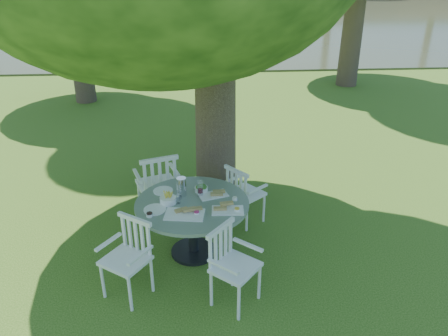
% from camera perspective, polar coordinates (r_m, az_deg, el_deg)
% --- Properties ---
extents(ground, '(140.00, 140.00, 0.00)m').
position_cam_1_polar(ground, '(5.92, 0.14, -8.28)').
color(ground, '#23430E').
rests_on(ground, ground).
extents(table, '(1.35, 1.35, 0.72)m').
position_cam_1_polar(table, '(5.23, -4.14, -5.85)').
color(table, black).
rests_on(table, ground).
extents(chair_ne, '(0.58, 0.58, 0.85)m').
position_cam_1_polar(chair_ne, '(5.85, 2.31, -3.05)').
color(chair_ne, white).
rests_on(chair_ne, ground).
extents(chair_nw, '(0.63, 0.61, 1.01)m').
position_cam_1_polar(chair_nw, '(5.92, -8.54, -1.92)').
color(chair_nw, white).
rests_on(chair_nw, ground).
extents(chair_sw, '(0.60, 0.59, 0.88)m').
position_cam_1_polar(chair_sw, '(4.80, -12.11, -10.57)').
color(chair_sw, white).
rests_on(chair_sw, ground).
extents(chair_se, '(0.60, 0.60, 0.87)m').
position_cam_1_polar(chair_se, '(4.59, 0.64, -11.85)').
color(chair_se, white).
rests_on(chair_se, ground).
extents(tableware, '(1.14, 0.86, 0.23)m').
position_cam_1_polar(tableware, '(5.17, -5.00, -3.87)').
color(tableware, white).
rests_on(tableware, table).
extents(river, '(100.00, 28.00, 0.12)m').
position_cam_1_polar(river, '(28.09, -3.50, 18.89)').
color(river, '#2F341F').
rests_on(river, ground).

